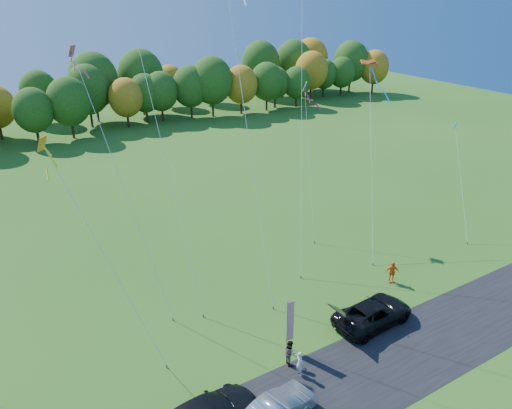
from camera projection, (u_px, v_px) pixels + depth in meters
ground at (307, 341)px, 30.88m from camera, size 160.00×160.00×0.00m
asphalt_strip at (350, 381)px, 27.77m from camera, size 90.00×6.00×0.01m
tree_line at (82, 133)px, 73.63m from camera, size 116.00×12.00×10.00m
black_suv at (373, 313)px, 32.21m from camera, size 5.75×2.89×1.56m
person_tailgate_a at (300, 363)px, 27.94m from camera, size 0.40×0.59×1.57m
person_tailgate_b at (290, 352)px, 28.77m from camera, size 0.75×0.88×1.60m
person_east at (392, 272)px, 36.64m from camera, size 1.07×0.87×1.70m
feather_flag at (290, 321)px, 29.18m from camera, size 0.48×0.07×3.62m
kite_delta_blue at (143, 65)px, 30.82m from camera, size 3.37×11.87×30.73m
kite_parafoil_orange at (302, 76)px, 37.65m from camera, size 8.97×11.44×28.20m
kite_delta_red at (245, 109)px, 32.14m from camera, size 2.47×8.63×24.13m
kite_parafoil_rainbow at (371, 158)px, 40.86m from camera, size 7.32×8.75×14.66m
kite_diamond_yellow at (108, 261)px, 26.91m from camera, size 4.55×5.22×13.64m
kite_diamond_white at (310, 163)px, 42.20m from camera, size 2.53×5.34×13.08m
kite_diamond_pink at (124, 189)px, 31.45m from camera, size 3.09×7.46×17.22m
kite_diamond_blue_low at (461, 183)px, 43.03m from camera, size 2.99×5.43×9.47m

